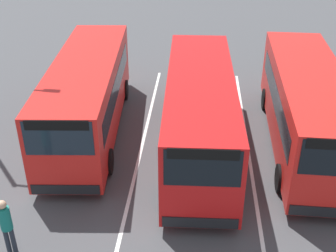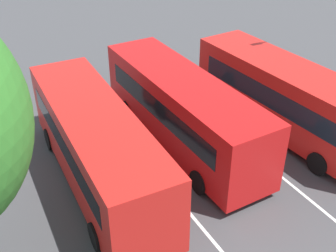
{
  "view_description": "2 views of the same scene",
  "coord_description": "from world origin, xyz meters",
  "px_view_note": "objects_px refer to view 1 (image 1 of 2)",
  "views": [
    {
      "loc": [
        14.59,
        0.5,
        9.09
      ],
      "look_at": [
        1.31,
        -0.91,
        1.56
      ],
      "focal_mm": 46.77,
      "sensor_mm": 36.0,
      "label": 1
    },
    {
      "loc": [
        -12.78,
        7.47,
        10.24
      ],
      "look_at": [
        -0.18,
        1.06,
        1.39
      ],
      "focal_mm": 45.1,
      "sensor_mm": 36.0,
      "label": 2
    }
  ],
  "objects_px": {
    "bus_far_left": "(87,94)",
    "bus_center_left": "(200,112)",
    "bus_center_right": "(306,106)",
    "pedestrian": "(6,223)"
  },
  "relations": [
    {
      "from": "bus_far_left",
      "to": "bus_center_left",
      "type": "xyz_separation_m",
      "value": [
        1.07,
        4.5,
        0.0
      ]
    },
    {
      "from": "bus_far_left",
      "to": "bus_center_left",
      "type": "distance_m",
      "value": 4.63
    },
    {
      "from": "bus_center_left",
      "to": "bus_center_right",
      "type": "relative_size",
      "value": 1.01
    },
    {
      "from": "bus_far_left",
      "to": "bus_center_left",
      "type": "bearing_deg",
      "value": 71.05
    },
    {
      "from": "bus_far_left",
      "to": "bus_center_left",
      "type": "height_order",
      "value": "same"
    },
    {
      "from": "bus_center_left",
      "to": "pedestrian",
      "type": "distance_m",
      "value": 7.66
    },
    {
      "from": "bus_center_right",
      "to": "pedestrian",
      "type": "bearing_deg",
      "value": -52.72
    },
    {
      "from": "bus_far_left",
      "to": "pedestrian",
      "type": "bearing_deg",
      "value": -8.94
    },
    {
      "from": "bus_center_left",
      "to": "pedestrian",
      "type": "bearing_deg",
      "value": -43.19
    },
    {
      "from": "bus_center_right",
      "to": "pedestrian",
      "type": "height_order",
      "value": "bus_center_right"
    }
  ]
}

